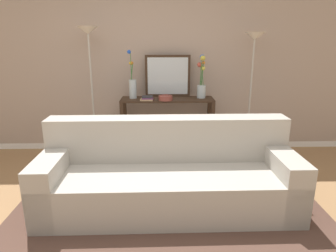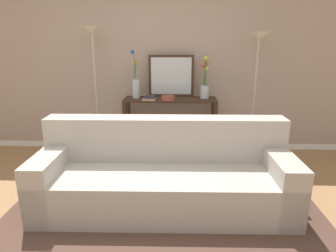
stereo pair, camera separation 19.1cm
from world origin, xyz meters
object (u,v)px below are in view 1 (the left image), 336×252
at_px(book_row_under_console, 143,151).
at_px(vase_short_flowers, 202,81).
at_px(console_table, 167,116).
at_px(fruit_bowl, 165,98).
at_px(couch, 169,177).
at_px(wall_mirror, 168,76).
at_px(floor_lamp_right, 253,61).
at_px(vase_tall_flowers, 133,85).
at_px(book_stack, 147,98).
at_px(floor_lamp_left, 90,57).

bearing_deg(book_row_under_console, vase_short_flowers, 2.82).
bearing_deg(console_table, fruit_bowl, -102.45).
height_order(couch, wall_mirror, wall_mirror).
distance_m(floor_lamp_right, vase_short_flowers, 0.75).
relative_size(console_table, floor_lamp_right, 0.75).
height_order(vase_tall_flowers, vase_short_flowers, vase_tall_flowers).
distance_m(vase_short_flowers, book_stack, 0.81).
xyz_separation_m(floor_lamp_left, wall_mirror, (1.05, 0.21, -0.28)).
bearing_deg(wall_mirror, floor_lamp_right, -10.43).
bearing_deg(book_row_under_console, couch, -76.00).
xyz_separation_m(console_table, vase_tall_flowers, (-0.49, 0.04, 0.45)).
height_order(couch, console_table, couch).
bearing_deg(wall_mirror, floor_lamp_left, -168.56).
bearing_deg(vase_tall_flowers, wall_mirror, 14.16).
bearing_deg(floor_lamp_right, vase_tall_flowers, 176.99).
distance_m(floor_lamp_right, book_stack, 1.53).
distance_m(console_table, floor_lamp_right, 1.41).
distance_m(couch, vase_short_flowers, 1.72).
distance_m(floor_lamp_right, fruit_bowl, 1.29).
xyz_separation_m(vase_tall_flowers, fruit_bowl, (0.46, -0.16, -0.15)).
relative_size(vase_short_flowers, book_stack, 3.32).
bearing_deg(book_stack, floor_lamp_left, 175.20).
relative_size(couch, book_stack, 13.75).
xyz_separation_m(wall_mirror, book_row_under_console, (-0.38, -0.16, -1.09)).
xyz_separation_m(couch, book_stack, (-0.27, 1.30, 0.56)).
xyz_separation_m(vase_tall_flowers, vase_short_flowers, (0.98, 0.01, 0.05)).
bearing_deg(floor_lamp_left, vase_short_flowers, 3.52).
distance_m(console_table, vase_short_flowers, 0.70).
relative_size(couch, wall_mirror, 3.85).
relative_size(vase_tall_flowers, vase_short_flowers, 1.11).
height_order(couch, book_stack, book_stack).
bearing_deg(couch, book_row_under_console, 104.00).
bearing_deg(console_table, book_stack, -157.48).
distance_m(floor_lamp_left, wall_mirror, 1.11).
bearing_deg(console_table, wall_mirror, 86.75).
bearing_deg(vase_short_flowers, floor_lamp_right, -7.87).
bearing_deg(vase_short_flowers, book_row_under_console, -177.18).
distance_m(floor_lamp_right, book_row_under_console, 2.03).
distance_m(console_table, wall_mirror, 0.59).
bearing_deg(floor_lamp_right, book_stack, -177.46).
relative_size(floor_lamp_left, floor_lamp_right, 1.04).
bearing_deg(floor_lamp_left, book_stack, -4.80).
relative_size(couch, floor_lamp_right, 1.43).
height_order(console_table, fruit_bowl, fruit_bowl).
height_order(fruit_bowl, book_row_under_console, fruit_bowl).
distance_m(floor_lamp_left, fruit_bowl, 1.16).
height_order(floor_lamp_right, fruit_bowl, floor_lamp_right).
xyz_separation_m(console_table, book_row_under_console, (-0.37, 0.00, -0.53)).
bearing_deg(couch, console_table, 89.41).
bearing_deg(vase_short_flowers, console_table, -175.05).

